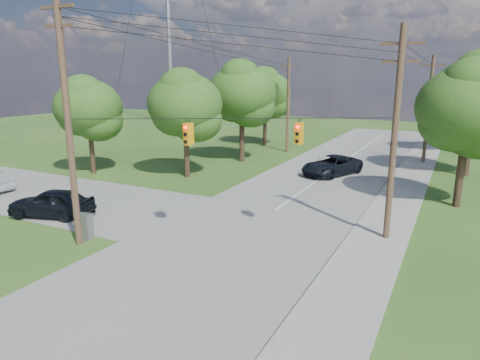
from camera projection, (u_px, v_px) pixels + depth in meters
The scene contains 20 objects.
ground at pixel (147, 265), 18.92m from camera, with size 140.00×140.00×0.00m, color #284C19.
main_road at pixel (239, 236), 22.35m from camera, with size 10.00×100.00×0.03m, color gray.
sidewalk_east at pixel (370, 259), 19.37m from camera, with size 2.60×100.00×0.12m, color gray.
pole_sw at pixel (68, 118), 19.83m from camera, with size 2.00×0.32×12.00m.
pole_ne at pixel (395, 133), 20.58m from camera, with size 2.00×0.32×10.50m.
pole_north_e at pixel (428, 109), 39.67m from camera, with size 2.00×0.32×10.00m.
pole_north_w at pixel (288, 105), 45.84m from camera, with size 2.00×0.32×10.00m.
power_lines at pixel (281, 59), 26.05m from camera, with size 13.93×29.62×4.93m.
traffic_signals at pixel (244, 133), 20.31m from camera, with size 4.91×3.27×1.05m.
tree_w_near at pixel (185, 104), 34.03m from camera, with size 6.00×6.00×8.40m.
tree_w_mid at pixel (242, 93), 40.34m from camera, with size 6.40×6.40×9.22m.
tree_w_far at pixel (265, 92), 49.94m from camera, with size 6.00×6.00×8.73m.
tree_e_near at pixel (468, 108), 25.93m from camera, with size 6.20×6.20×8.81m.
tree_e_mid at pixel (476, 92), 34.19m from camera, with size 6.60×6.60×9.64m.
tree_e_far at pixel (462, 97), 45.24m from camera, with size 5.80×5.80×8.32m.
tree_cross_n at pixel (88, 107), 35.50m from camera, with size 5.60×5.60×7.91m.
car_cross_dark at pixel (51, 203), 25.17m from camera, with size 1.99×4.95×1.69m, color black.
car_main_north at pixel (332, 165), 35.87m from camera, with size 2.68×5.80×1.61m, color black.
control_cabinet at pixel (84, 227), 21.78m from camera, with size 0.74×0.54×1.34m, color gray.
do_not_enter_sign at pixel (74, 203), 21.73m from camera, with size 0.78×0.39×2.55m.
Camera 1 is at (11.64, -13.67, 8.16)m, focal length 32.00 mm.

